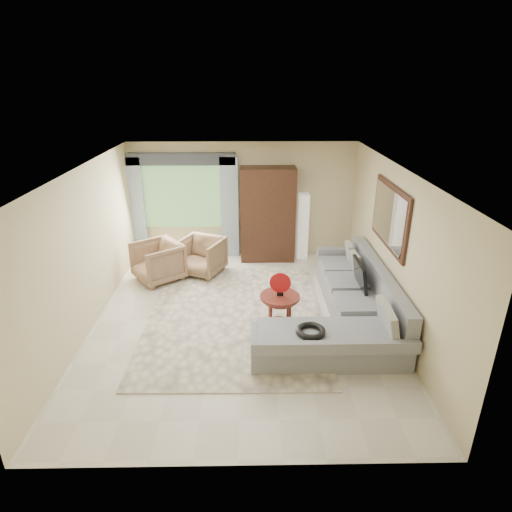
{
  "coord_description": "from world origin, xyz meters",
  "views": [
    {
      "loc": [
        0.14,
        -6.38,
        3.88
      ],
      "look_at": [
        0.25,
        0.35,
        1.05
      ],
      "focal_mm": 30.0,
      "sensor_mm": 36.0,
      "label": 1
    }
  ],
  "objects_px": {
    "armchair_left": "(158,262)",
    "armoire": "(268,215)",
    "coffee_table": "(280,312)",
    "floor_lamp": "(303,226)",
    "tv_screen": "(360,275)",
    "armchair_right": "(201,256)",
    "potted_plant": "(139,248)",
    "sectional_sofa": "(348,310)"
  },
  "relations": [
    {
      "from": "armchair_right",
      "to": "floor_lamp",
      "type": "bearing_deg",
      "value": 45.15
    },
    {
      "from": "sectional_sofa",
      "to": "tv_screen",
      "type": "height_order",
      "value": "tv_screen"
    },
    {
      "from": "coffee_table",
      "to": "armchair_left",
      "type": "distance_m",
      "value": 3.06
    },
    {
      "from": "tv_screen",
      "to": "armchair_right",
      "type": "distance_m",
      "value": 3.39
    },
    {
      "from": "armchair_left",
      "to": "armchair_right",
      "type": "xyz_separation_m",
      "value": [
        0.85,
        0.31,
        -0.02
      ]
    },
    {
      "from": "armchair_left",
      "to": "potted_plant",
      "type": "xyz_separation_m",
      "value": [
        -0.67,
        1.16,
        -0.14
      ]
    },
    {
      "from": "tv_screen",
      "to": "armchair_right",
      "type": "relative_size",
      "value": 0.87
    },
    {
      "from": "armchair_left",
      "to": "potted_plant",
      "type": "relative_size",
      "value": 1.71
    },
    {
      "from": "tv_screen",
      "to": "floor_lamp",
      "type": "distance_m",
      "value": 2.61
    },
    {
      "from": "coffee_table",
      "to": "armoire",
      "type": "distance_m",
      "value": 3.13
    },
    {
      "from": "coffee_table",
      "to": "armoire",
      "type": "relative_size",
      "value": 0.31
    },
    {
      "from": "tv_screen",
      "to": "sectional_sofa",
      "type": "bearing_deg",
      "value": -121.31
    },
    {
      "from": "floor_lamp",
      "to": "armchair_left",
      "type": "bearing_deg",
      "value": -159.36
    },
    {
      "from": "armchair_right",
      "to": "floor_lamp",
      "type": "xyz_separation_m",
      "value": [
        2.23,
        0.85,
        0.36
      ]
    },
    {
      "from": "coffee_table",
      "to": "armoire",
      "type": "bearing_deg",
      "value": 91.37
    },
    {
      "from": "sectional_sofa",
      "to": "potted_plant",
      "type": "xyz_separation_m",
      "value": [
        -4.18,
        2.96,
        -0.02
      ]
    },
    {
      "from": "armchair_left",
      "to": "potted_plant",
      "type": "distance_m",
      "value": 1.34
    },
    {
      "from": "sectional_sofa",
      "to": "floor_lamp",
      "type": "relative_size",
      "value": 2.31
    },
    {
      "from": "coffee_table",
      "to": "armchair_left",
      "type": "bearing_deg",
      "value": 140.38
    },
    {
      "from": "armchair_left",
      "to": "coffee_table",
      "type": "bearing_deg",
      "value": 13.29
    },
    {
      "from": "coffee_table",
      "to": "potted_plant",
      "type": "relative_size",
      "value": 1.24
    },
    {
      "from": "sectional_sofa",
      "to": "coffee_table",
      "type": "distance_m",
      "value": 1.17
    },
    {
      "from": "tv_screen",
      "to": "armchair_right",
      "type": "bearing_deg",
      "value": 150.3
    },
    {
      "from": "coffee_table",
      "to": "floor_lamp",
      "type": "bearing_deg",
      "value": 76.83
    },
    {
      "from": "potted_plant",
      "to": "armoire",
      "type": "height_order",
      "value": "armoire"
    },
    {
      "from": "coffee_table",
      "to": "armchair_right",
      "type": "xyz_separation_m",
      "value": [
        -1.5,
        2.26,
        0.05
      ]
    },
    {
      "from": "coffee_table",
      "to": "floor_lamp",
      "type": "relative_size",
      "value": 0.43
    },
    {
      "from": "sectional_sofa",
      "to": "armchair_right",
      "type": "height_order",
      "value": "sectional_sofa"
    },
    {
      "from": "coffee_table",
      "to": "armchair_right",
      "type": "relative_size",
      "value": 0.75
    },
    {
      "from": "coffee_table",
      "to": "armchair_right",
      "type": "height_order",
      "value": "armchair_right"
    },
    {
      "from": "armchair_left",
      "to": "armoire",
      "type": "xyz_separation_m",
      "value": [
        2.28,
        1.1,
        0.65
      ]
    },
    {
      "from": "sectional_sofa",
      "to": "floor_lamp",
      "type": "distance_m",
      "value": 3.03
    },
    {
      "from": "potted_plant",
      "to": "tv_screen",
      "type": "bearing_deg",
      "value": -29.52
    },
    {
      "from": "armchair_right",
      "to": "armoire",
      "type": "bearing_deg",
      "value": 53.21
    },
    {
      "from": "coffee_table",
      "to": "potted_plant",
      "type": "distance_m",
      "value": 4.33
    },
    {
      "from": "sectional_sofa",
      "to": "potted_plant",
      "type": "relative_size",
      "value": 6.66
    },
    {
      "from": "sectional_sofa",
      "to": "armchair_left",
      "type": "bearing_deg",
      "value": 152.91
    },
    {
      "from": "armchair_right",
      "to": "potted_plant",
      "type": "xyz_separation_m",
      "value": [
        -1.52,
        0.85,
        -0.13
      ]
    },
    {
      "from": "tv_screen",
      "to": "coffee_table",
      "type": "relative_size",
      "value": 1.15
    },
    {
      "from": "potted_plant",
      "to": "armchair_right",
      "type": "bearing_deg",
      "value": -29.16
    },
    {
      "from": "sectional_sofa",
      "to": "armchair_right",
      "type": "xyz_separation_m",
      "value": [
        -2.66,
        2.11,
        0.11
      ]
    },
    {
      "from": "tv_screen",
      "to": "armchair_left",
      "type": "xyz_separation_m",
      "value": [
        -3.78,
        1.36,
        -0.32
      ]
    }
  ]
}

